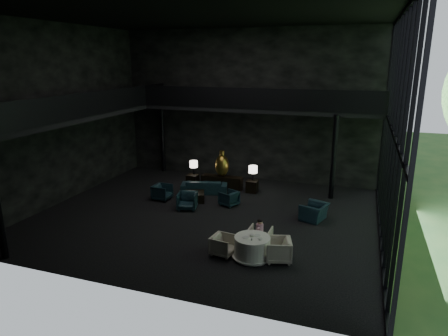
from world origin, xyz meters
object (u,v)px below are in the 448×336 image
(dining_chair_north, at_px, (260,236))
(child, at_px, (260,227))
(side_table_right, at_px, (252,186))
(sofa, at_px, (204,183))
(lounge_armchair_west, at_px, (162,191))
(lounge_armchair_south, at_px, (187,199))
(side_table_left, at_px, (193,180))
(dining_table, at_px, (252,249))
(dining_chair_east, at_px, (278,248))
(lounge_armchair_east, at_px, (229,198))
(console, at_px, (222,182))
(window_armchair, at_px, (314,209))
(coffee_table, at_px, (194,197))
(table_lamp_left, at_px, (194,165))
(dining_chair_west, at_px, (223,245))
(table_lamp_right, at_px, (253,170))
(bronze_urn, at_px, (222,165))

(dining_chair_north, bearing_deg, child, -68.50)
(side_table_right, xyz_separation_m, sofa, (-2.22, -0.86, 0.18))
(lounge_armchair_west, relative_size, lounge_armchair_south, 0.91)
(side_table_left, relative_size, lounge_armchair_west, 0.73)
(dining_table, height_order, dining_chair_north, dining_chair_north)
(sofa, bearing_deg, dining_chair_east, 114.78)
(lounge_armchair_east, xyz_separation_m, lounge_armchair_south, (-1.59, -1.06, 0.10))
(dining_chair_north, bearing_deg, dining_table, 88.10)
(console, relative_size, window_armchair, 1.97)
(console, distance_m, coffee_table, 2.21)
(side_table_right, height_order, sofa, sofa)
(table_lamp_left, bearing_deg, dining_chair_north, -49.18)
(lounge_armchair_west, bearing_deg, sofa, -41.17)
(lounge_armchair_west, relative_size, window_armchair, 0.77)
(dining_chair_west, bearing_deg, lounge_armchair_south, 47.75)
(console, height_order, coffee_table, console)
(table_lamp_right, distance_m, dining_chair_north, 6.17)
(lounge_armchair_east, xyz_separation_m, child, (2.31, -3.49, 0.37))
(window_armchair, bearing_deg, dining_chair_west, -14.38)
(lounge_armchair_east, bearing_deg, dining_chair_north, 56.23)
(window_armchair, distance_m, dining_chair_west, 4.82)
(side_table_right, relative_size, lounge_armchair_east, 0.84)
(table_lamp_left, distance_m, lounge_armchair_south, 3.56)
(lounge_armchair_east, height_order, dining_chair_north, dining_chair_north)
(console, distance_m, window_armchair, 5.61)
(console, distance_m, dining_table, 7.43)
(table_lamp_left, bearing_deg, side_table_left, -90.00)
(side_table_left, distance_m, dining_table, 8.24)
(lounge_armchair_east, xyz_separation_m, dining_table, (2.31, -4.45, -0.03))
(coffee_table, bearing_deg, bronze_urn, 73.77)
(lounge_armchair_west, bearing_deg, dining_chair_west, -131.06)
(sofa, bearing_deg, table_lamp_right, -172.48)
(bronze_urn, relative_size, side_table_right, 2.21)
(console, distance_m, lounge_armchair_west, 3.24)
(console, height_order, table_lamp_left, table_lamp_left)
(lounge_armchair_south, distance_m, dining_chair_east, 5.78)
(table_lamp_right, bearing_deg, dining_chair_east, -68.10)
(dining_table, xyz_separation_m, dining_chair_north, (0.04, 0.87, 0.08))
(dining_chair_north, distance_m, child, 0.33)
(lounge_armchair_south, xyz_separation_m, dining_chair_north, (3.94, -2.52, -0.05))
(dining_chair_west, bearing_deg, side_table_left, 39.15)
(lounge_armchair_south, bearing_deg, side_table_left, 96.22)
(window_armchair, height_order, dining_chair_east, window_armchair)
(lounge_armchair_south, xyz_separation_m, dining_chair_east, (4.75, -3.30, -0.00))
(sofa, relative_size, lounge_armchair_east, 3.47)
(side_table_left, distance_m, coffee_table, 2.28)
(side_table_left, xyz_separation_m, dining_chair_east, (5.86, -6.45, 0.15))
(window_armchair, bearing_deg, dining_chair_north, -8.36)
(lounge_armchair_east, bearing_deg, bronze_urn, -130.23)
(window_armchair, distance_m, coffee_table, 5.61)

